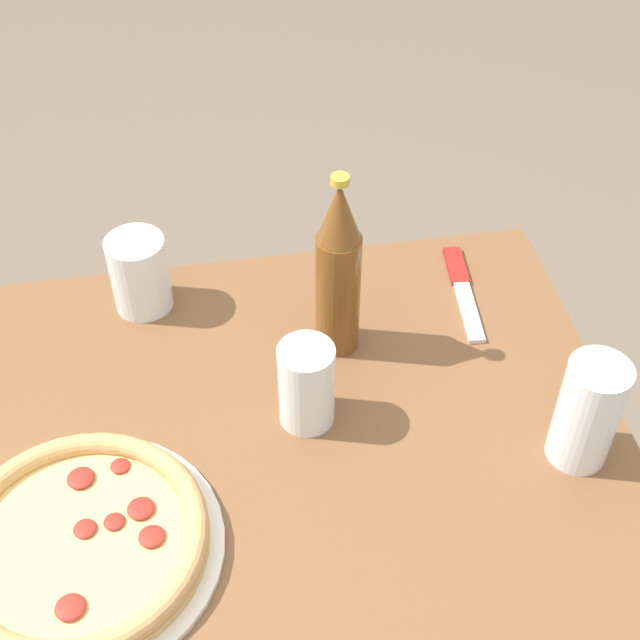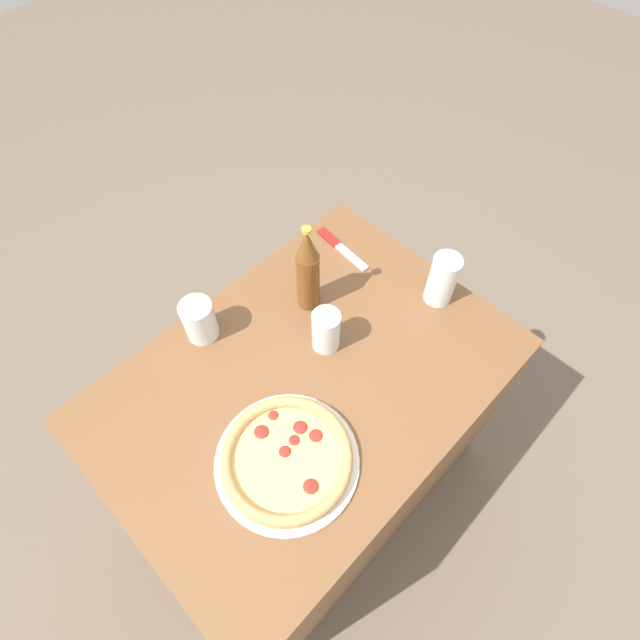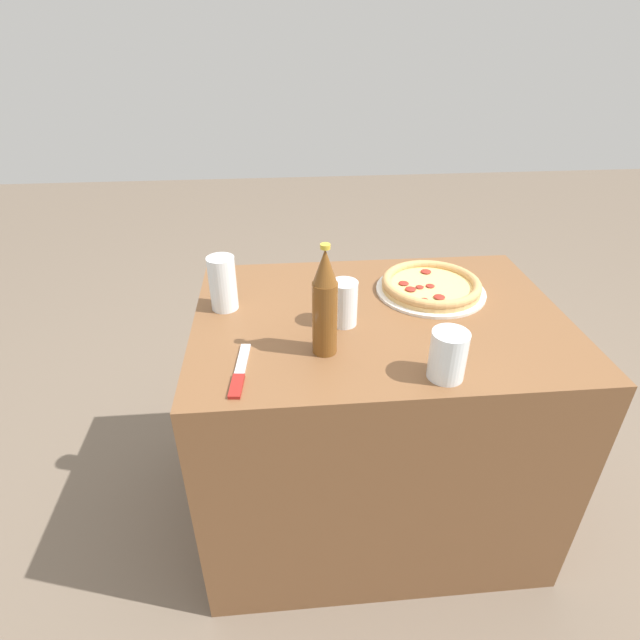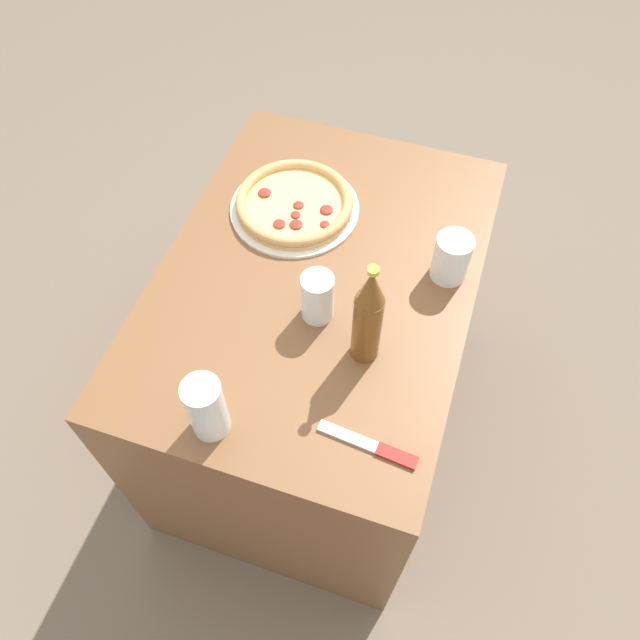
{
  "view_description": "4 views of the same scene",
  "coord_description": "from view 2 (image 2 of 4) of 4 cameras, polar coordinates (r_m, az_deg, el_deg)",
  "views": [
    {
      "loc": [
        0.0,
        0.65,
        1.57
      ],
      "look_at": [
        -0.13,
        -0.12,
        0.8
      ],
      "focal_mm": 50.0,
      "sensor_mm": 36.0,
      "label": 1
    },
    {
      "loc": [
        0.36,
        0.4,
        1.76
      ],
      "look_at": [
        -0.1,
        -0.06,
        0.79
      ],
      "focal_mm": 28.0,
      "sensor_mm": 36.0,
      "label": 2
    },
    {
      "loc": [
        -0.25,
        -1.1,
        1.38
      ],
      "look_at": [
        -0.16,
        -0.07,
        0.76
      ],
      "focal_mm": 28.0,
      "sensor_mm": 36.0,
      "label": 3
    },
    {
      "loc": [
        -0.8,
        -0.27,
        1.79
      ],
      "look_at": [
        -0.15,
        -0.06,
        0.78
      ],
      "focal_mm": 35.0,
      "sensor_mm": 36.0,
      "label": 4
    }
  ],
  "objects": [
    {
      "name": "glass_red_wine",
      "position": [
        1.22,
        -13.59,
        -0.16
      ],
      "size": [
        0.08,
        0.08,
        0.11
      ],
      "color": "white",
      "rests_on": "table"
    },
    {
      "name": "glass_orange_juice",
      "position": [
        1.17,
        0.69,
        -1.35
      ],
      "size": [
        0.07,
        0.07,
        0.12
      ],
      "color": "white",
      "rests_on": "table"
    },
    {
      "name": "table",
      "position": [
        1.49,
        -1.29,
        -13.06
      ],
      "size": [
        0.96,
        0.68,
        0.72
      ],
      "color": "brown",
      "rests_on": "ground_plane"
    },
    {
      "name": "ground_plane",
      "position": [
        1.84,
        -1.07,
        -17.11
      ],
      "size": [
        8.0,
        8.0,
        0.0
      ],
      "primitive_type": "plane",
      "color": "#6B5B4C"
    },
    {
      "name": "glass_iced_tea",
      "position": [
        1.27,
        13.75,
        4.34
      ],
      "size": [
        0.07,
        0.07,
        0.14
      ],
      "color": "white",
      "rests_on": "table"
    },
    {
      "name": "beer_bottle",
      "position": [
        1.18,
        -1.41,
        5.68
      ],
      "size": [
        0.06,
        0.06,
        0.26
      ],
      "color": "brown",
      "rests_on": "table"
    },
    {
      "name": "knife",
      "position": [
        1.4,
        2.31,
        8.32
      ],
      "size": [
        0.04,
        0.19,
        0.01
      ],
      "color": "maroon",
      "rests_on": "table"
    },
    {
      "name": "pizza_veggie",
      "position": [
        1.07,
        -3.82,
        -15.52
      ],
      "size": [
        0.3,
        0.3,
        0.04
      ],
      "color": "silver",
      "rests_on": "table"
    }
  ]
}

